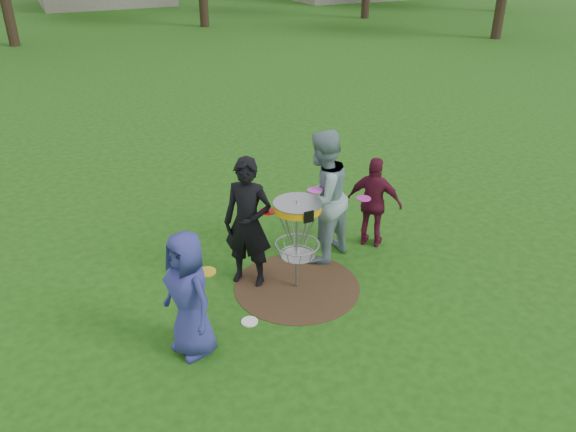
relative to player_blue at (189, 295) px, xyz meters
name	(u,v)px	position (x,y,z in m)	size (l,w,h in m)	color
ground	(297,287)	(1.72, 0.66, -0.80)	(100.00, 100.00, 0.00)	#19470F
dirt_patch	(297,286)	(1.72, 0.66, -0.80)	(1.80, 1.80, 0.01)	#47331E
player_blue	(189,295)	(0.00, 0.00, 0.00)	(0.79, 0.51, 1.61)	navy
player_black	(248,223)	(1.17, 1.09, 0.14)	(0.69, 0.45, 1.90)	black
player_grey	(321,197)	(2.40, 1.24, 0.22)	(1.00, 0.78, 2.06)	gray
player_maroon	(374,203)	(3.35, 1.24, -0.06)	(0.87, 0.36, 1.49)	#5B142A
disc_on_grass	(250,322)	(0.81, 0.19, -0.80)	(0.22, 0.22, 0.02)	white
disc_golf_basket	(297,224)	(1.72, 0.66, 0.21)	(0.66, 0.67, 1.38)	#9EA0A5
held_discs	(293,215)	(1.73, 0.81, 0.28)	(3.04, 1.27, 0.37)	gold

